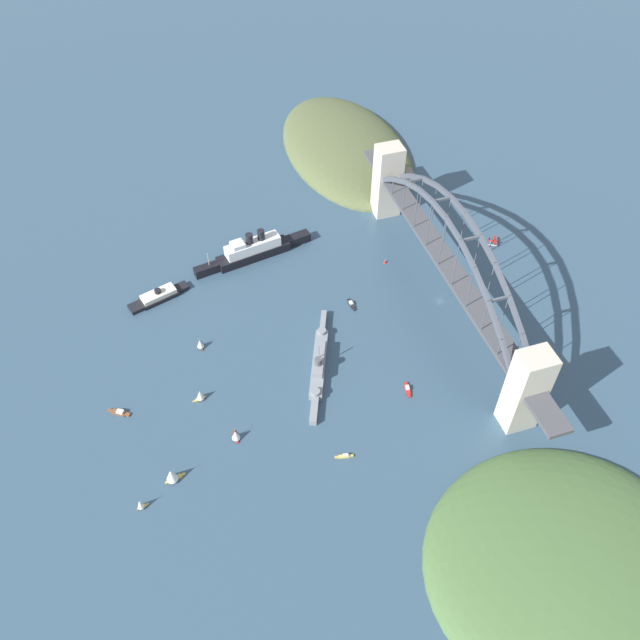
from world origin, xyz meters
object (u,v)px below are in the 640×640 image
(small_boat_4, at_px, (236,435))
(channel_marker_buoy, at_px, (385,261))
(naval_cruiser, at_px, (319,363))
(small_boat_1, at_px, (119,412))
(small_boat_7, at_px, (140,504))
(small_boat_3, at_px, (200,395))
(small_boat_8, at_px, (408,389))
(harbor_arch_bridge, at_px, (447,266))
(small_boat_6, at_px, (200,344))
(harbor_ferry_steamer, at_px, (158,296))
(small_boat_5, at_px, (345,456))
(seaplane_taxiing_near_bridge, at_px, (493,242))
(small_boat_2, at_px, (172,475))
(small_boat_0, at_px, (351,304))
(ocean_liner, at_px, (254,250))

(small_boat_4, xyz_separation_m, channel_marker_buoy, (104.34, -125.19, -2.53))
(naval_cruiser, height_order, small_boat_1, naval_cruiser)
(small_boat_4, xyz_separation_m, small_boat_7, (-24.33, 52.37, -0.05))
(naval_cruiser, height_order, small_boat_3, naval_cruiser)
(naval_cruiser, relative_size, small_boat_1, 6.51)
(small_boat_8, bearing_deg, harbor_arch_bridge, -38.68)
(small_boat_4, bearing_deg, small_boat_6, 5.01)
(naval_cruiser, distance_m, harbor_ferry_steamer, 115.38)
(harbor_ferry_steamer, distance_m, small_boat_5, 162.05)
(small_boat_5, bearing_deg, naval_cruiser, -4.99)
(harbor_ferry_steamer, relative_size, small_boat_4, 4.93)
(naval_cruiser, relative_size, seaplane_taxiing_near_bridge, 8.22)
(seaplane_taxiing_near_bridge, xyz_separation_m, small_boat_1, (-64.30, 259.93, -1.24))
(harbor_arch_bridge, bearing_deg, small_boat_3, 100.57)
(seaplane_taxiing_near_bridge, bearing_deg, small_boat_8, 132.91)
(small_boat_6, bearing_deg, small_boat_2, 160.22)
(harbor_ferry_steamer, bearing_deg, small_boat_8, -133.16)
(small_boat_3, bearing_deg, small_boat_4, -157.38)
(small_boat_0, xyz_separation_m, small_boat_7, (-98.33, 142.95, 2.83))
(harbor_arch_bridge, height_order, seaplane_taxiing_near_bridge, harbor_arch_bridge)
(small_boat_4, distance_m, small_boat_7, 57.75)
(small_boat_4, bearing_deg, ocean_liner, -17.59)
(small_boat_5, relative_size, channel_marker_buoy, 3.52)
(naval_cruiser, bearing_deg, seaplane_taxiing_near_bridge, -65.65)
(small_boat_6, xyz_separation_m, small_boat_7, (-92.45, 46.40, 0.24))
(harbor_arch_bridge, height_order, small_boat_6, harbor_arch_bridge)
(small_boat_2, xyz_separation_m, channel_marker_buoy, (118.39, -160.71, -3.71))
(ocean_liner, height_order, small_boat_0, ocean_liner)
(harbor_arch_bridge, bearing_deg, small_boat_6, 87.20)
(small_boat_2, relative_size, small_boat_4, 1.30)
(harbor_arch_bridge, distance_m, ocean_liner, 129.21)
(harbor_ferry_steamer, relative_size, small_boat_3, 5.04)
(harbor_ferry_steamer, relative_size, small_boat_2, 3.78)
(harbor_arch_bridge, distance_m, small_boat_5, 132.66)
(ocean_liner, xyz_separation_m, small_boat_6, (-68.29, 49.22, -2.89))
(harbor_ferry_steamer, xyz_separation_m, small_boat_0, (-42.23, -114.29, -1.65))
(naval_cruiser, bearing_deg, small_boat_2, 117.12)
(naval_cruiser, bearing_deg, small_boat_8, -126.23)
(harbor_ferry_steamer, bearing_deg, small_boat_1, 157.82)
(small_boat_5, bearing_deg, small_boat_2, 81.01)
(small_boat_1, relative_size, small_boat_5, 1.22)
(small_boat_7, bearing_deg, small_boat_5, -91.87)
(small_boat_7, bearing_deg, seaplane_taxiing_near_bridge, -64.16)
(small_boat_7, bearing_deg, small_boat_0, -55.48)
(channel_marker_buoy, bearing_deg, small_boat_5, 150.58)
(ocean_liner, bearing_deg, small_boat_1, 135.36)
(ocean_liner, bearing_deg, small_boat_6, 144.21)
(small_boat_0, distance_m, small_boat_4, 116.99)
(harbor_arch_bridge, relative_size, small_boat_4, 30.93)
(small_boat_1, bearing_deg, ocean_liner, -44.64)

